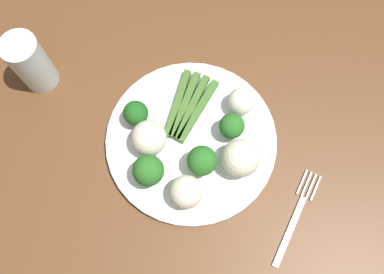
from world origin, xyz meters
name	(u,v)px	position (x,y,z in m)	size (l,w,h in m)	color
ground_plane	(183,202)	(0.00, 0.00, -0.01)	(6.00, 6.00, 0.02)	gray
dining_table	(176,149)	(0.00, 0.00, 0.63)	(1.16, 1.00, 0.73)	brown
plate	(192,139)	(0.04, 0.00, 0.74)	(0.29, 0.29, 0.01)	white
asparagus_bundle	(188,106)	(0.00, 0.04, 0.75)	(0.07, 0.13, 0.01)	#3D6626
broccoli_back_right	(202,161)	(0.07, -0.03, 0.78)	(0.05, 0.05, 0.06)	#568E33
broccoli_back	(148,171)	(0.01, -0.09, 0.78)	(0.05, 0.05, 0.06)	#568E33
broccoli_front_left	(136,113)	(-0.06, -0.02, 0.77)	(0.04, 0.04, 0.05)	#4C7F2B
broccoli_front	(232,126)	(0.08, 0.05, 0.77)	(0.04, 0.04, 0.05)	#568E33
cauliflower_edge	(240,158)	(0.12, 0.01, 0.78)	(0.06, 0.06, 0.06)	silver
cauliflower_near_center	(241,101)	(0.07, 0.09, 0.77)	(0.05, 0.05, 0.05)	white
cauliflower_outer_edge	(186,192)	(0.08, -0.08, 0.77)	(0.05, 0.05, 0.05)	silver
cauliflower_left	(149,138)	(-0.02, -0.04, 0.77)	(0.06, 0.06, 0.06)	silver
fork	(296,217)	(0.24, -0.02, 0.73)	(0.03, 0.17, 0.00)	silver
water_glass	(31,63)	(-0.25, -0.04, 0.79)	(0.06, 0.06, 0.11)	silver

